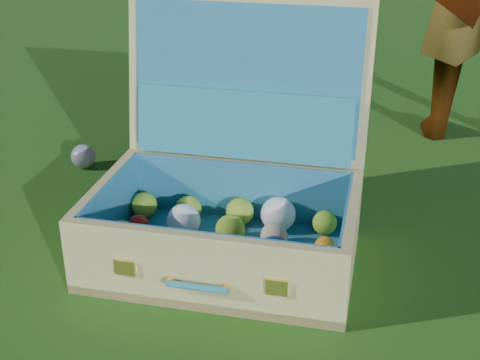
# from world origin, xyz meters

# --- Properties ---
(ground) EXTENTS (60.00, 60.00, 0.00)m
(ground) POSITION_xyz_m (0.00, 0.00, 0.00)
(ground) COLOR #215114
(ground) RESTS_ON ground
(stray_ball) EXTENTS (0.08, 0.08, 0.08)m
(stray_ball) POSITION_xyz_m (-0.68, 0.09, 0.04)
(stray_ball) COLOR #3C5C9E
(stray_ball) RESTS_ON ground
(suitcase) EXTENTS (0.75, 0.68, 0.60)m
(suitcase) POSITION_xyz_m (-0.03, -0.10, 0.17)
(suitcase) COLOR #DCC476
(suitcase) RESTS_ON ground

